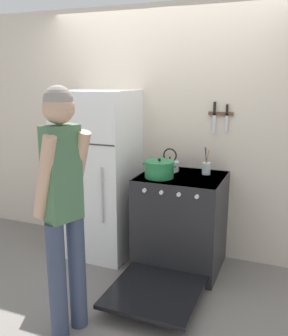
# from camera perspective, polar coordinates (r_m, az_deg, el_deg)

# --- Properties ---
(ground_plane) EXTENTS (14.00, 14.00, 0.00)m
(ground_plane) POSITION_cam_1_polar(r_m,az_deg,el_deg) (4.28, 2.88, -11.80)
(ground_plane) COLOR slate
(wall_back) EXTENTS (10.00, 0.06, 2.55)m
(wall_back) POSITION_cam_1_polar(r_m,az_deg,el_deg) (3.94, 3.25, 5.39)
(wall_back) COLOR beige
(wall_back) RESTS_ON ground_plane
(refrigerator) EXTENTS (0.74, 0.70, 1.72)m
(refrigerator) POSITION_cam_1_polar(r_m,az_deg,el_deg) (3.93, -6.96, -0.90)
(refrigerator) COLOR white
(refrigerator) RESTS_ON ground_plane
(stove_range) EXTENTS (0.79, 1.44, 0.93)m
(stove_range) POSITION_cam_1_polar(r_m,az_deg,el_deg) (3.68, 5.44, -8.41)
(stove_range) COLOR #232326
(stove_range) RESTS_ON ground_plane
(dutch_oven_pot) EXTENTS (0.32, 0.28, 0.18)m
(dutch_oven_pot) POSITION_cam_1_polar(r_m,az_deg,el_deg) (3.47, 2.34, -0.17)
(dutch_oven_pot) COLOR #237A42
(dutch_oven_pot) RESTS_ON stove_range
(tea_kettle) EXTENTS (0.23, 0.18, 0.23)m
(tea_kettle) POSITION_cam_1_polar(r_m,az_deg,el_deg) (3.72, 3.98, 0.56)
(tea_kettle) COLOR silver
(tea_kettle) RESTS_ON stove_range
(utensil_jar) EXTENTS (0.08, 0.08, 0.26)m
(utensil_jar) POSITION_cam_1_polar(r_m,az_deg,el_deg) (3.64, 9.46, 0.07)
(utensil_jar) COLOR silver
(utensil_jar) RESTS_ON stove_range
(person) EXTENTS (0.37, 0.43, 1.79)m
(person) POSITION_cam_1_polar(r_m,az_deg,el_deg) (2.63, -12.19, -4.78)
(person) COLOR #38425B
(person) RESTS_ON ground_plane
(wall_knife_strip) EXTENTS (0.24, 0.03, 0.31)m
(wall_knife_strip) POSITION_cam_1_polar(r_m,az_deg,el_deg) (3.72, 11.56, 8.12)
(wall_knife_strip) COLOR brown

